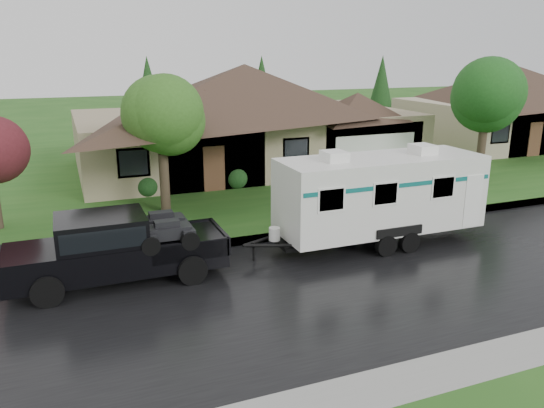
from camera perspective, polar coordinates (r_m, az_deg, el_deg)
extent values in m
plane|color=#24541A|center=(17.33, 5.98, -5.66)|extent=(140.00, 140.00, 0.00)
cube|color=black|center=(15.73, 9.36, -8.11)|extent=(140.00, 8.00, 0.01)
cube|color=gray|center=(19.20, 2.89, -3.16)|extent=(140.00, 0.50, 0.15)
cube|color=#24541A|center=(30.84, -6.97, 4.13)|extent=(140.00, 26.00, 0.15)
cube|color=gray|center=(30.17, -2.88, 7.01)|extent=(18.00, 10.00, 3.00)
pyramid|color=#3A2A1F|center=(29.81, -2.99, 14.81)|extent=(19.44, 10.80, 2.60)
cube|color=gray|center=(29.73, 9.00, 6.40)|extent=(5.76, 4.00, 2.70)
cube|color=tan|center=(41.49, 24.30, 8.10)|extent=(14.00, 9.00, 3.00)
pyramid|color=#3A2A1F|center=(41.23, 24.92, 13.32)|extent=(15.12, 9.72, 2.30)
cylinder|color=#382B1E|center=(21.55, -11.47, 2.19)|extent=(0.39, 0.39, 2.38)
sphere|color=#3D7426|center=(21.09, -11.87, 9.08)|extent=(3.29, 3.29, 3.29)
cylinder|color=#382B1E|center=(28.66, 21.54, 5.09)|extent=(0.41, 0.41, 2.67)
sphere|color=#22621F|center=(28.31, 22.15, 10.91)|extent=(3.69, 3.69, 3.69)
sphere|color=#143814|center=(24.43, -13.33, 2.04)|extent=(1.00, 1.00, 1.00)
sphere|color=#143814|center=(25.34, -3.91, 2.93)|extent=(1.00, 1.00, 1.00)
sphere|color=#143814|center=(26.88, 4.66, 3.68)|extent=(1.00, 1.00, 1.00)
sphere|color=#143814|center=(28.95, 12.17, 4.27)|extent=(1.00, 1.00, 1.00)
cube|color=black|center=(15.86, -16.22, -5.31)|extent=(6.03, 2.01, 0.86)
cube|color=black|center=(15.76, -24.32, -5.21)|extent=(1.61, 1.96, 0.35)
cube|color=black|center=(15.58, -17.91, -2.81)|extent=(2.41, 1.89, 0.90)
cube|color=black|center=(15.56, -17.92, -2.64)|extent=(2.21, 1.93, 0.55)
cube|color=black|center=(16.04, -9.48, -3.86)|extent=(2.21, 1.91, 0.06)
cylinder|color=black|center=(15.06, -23.02, -8.64)|extent=(0.84, 0.32, 0.84)
cylinder|color=black|center=(16.89, -22.95, -5.97)|extent=(0.84, 0.32, 0.84)
cylinder|color=black|center=(15.34, -8.58, -7.02)|extent=(0.84, 0.32, 0.84)
cylinder|color=black|center=(17.14, -10.11, -4.58)|extent=(0.84, 0.32, 0.84)
cube|color=silver|center=(18.34, 11.57, 1.19)|extent=(7.04, 2.41, 2.46)
cube|color=black|center=(18.74, 11.33, -2.90)|extent=(7.44, 1.21, 0.14)
cube|color=#0D5E5D|center=(18.21, 11.66, 2.84)|extent=(6.90, 2.43, 0.14)
cube|color=white|center=(17.13, 6.72, 5.14)|extent=(0.70, 0.80, 0.32)
cube|color=white|center=(18.97, 15.91, 5.70)|extent=(0.70, 0.80, 0.32)
cylinder|color=black|center=(17.59, 12.16, -4.39)|extent=(0.70, 0.24, 0.70)
cylinder|color=black|center=(19.48, 8.33, -2.17)|extent=(0.70, 0.24, 0.70)
cylinder|color=black|center=(18.09, 14.56, -3.98)|extent=(0.70, 0.24, 0.70)
cylinder|color=black|center=(19.93, 10.59, -1.85)|extent=(0.70, 0.24, 0.70)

